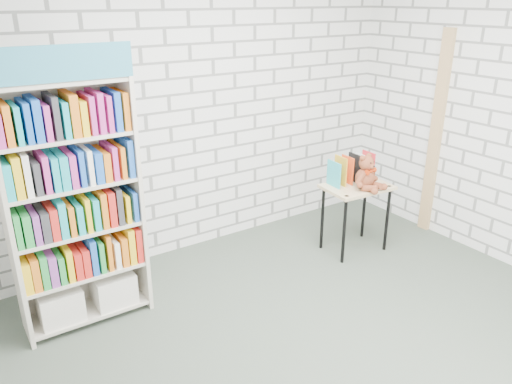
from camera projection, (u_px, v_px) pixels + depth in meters
ground at (327, 349)px, 3.60m from camera, size 4.50×4.50×0.00m
room_shell at (343, 103)px, 2.95m from camera, size 4.52×4.02×2.81m
bookshelf at (74, 205)px, 3.63m from camera, size 0.93×0.36×2.10m
display_table at (357, 195)px, 4.82m from camera, size 0.66×0.48×0.68m
table_books at (351, 170)px, 4.82m from camera, size 0.45×0.23×0.26m
teddy_bear at (367, 175)px, 4.67m from camera, size 0.31×0.29×0.33m
door_trim at (436, 135)px, 5.10m from camera, size 0.05×0.12×2.10m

